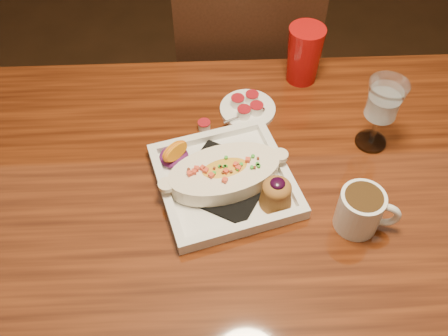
{
  "coord_description": "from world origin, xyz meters",
  "views": [
    {
      "loc": [
        -0.12,
        -0.62,
        1.61
      ],
      "look_at": [
        -0.09,
        0.06,
        0.77
      ],
      "focal_mm": 40.0,
      "sensor_mm": 36.0,
      "label": 1
    }
  ],
  "objects_px": {
    "coffee_mug": "(361,210)",
    "saucer": "(247,108)",
    "goblet": "(383,104)",
    "chair_far": "(243,84)",
    "table": "(263,220)",
    "red_tumbler": "(304,55)",
    "plate": "(228,177)"
  },
  "relations": [
    {
      "from": "chair_far",
      "to": "plate",
      "type": "height_order",
      "value": "chair_far"
    },
    {
      "from": "coffee_mug",
      "to": "table",
      "type": "bearing_deg",
      "value": 169.86
    },
    {
      "from": "goblet",
      "to": "saucer",
      "type": "relative_size",
      "value": 1.31
    },
    {
      "from": "coffee_mug",
      "to": "saucer",
      "type": "bearing_deg",
      "value": 135.34
    },
    {
      "from": "goblet",
      "to": "saucer",
      "type": "xyz_separation_m",
      "value": [
        -0.28,
        0.12,
        -0.11
      ]
    },
    {
      "from": "chair_far",
      "to": "red_tumbler",
      "type": "relative_size",
      "value": 6.18
    },
    {
      "from": "table",
      "to": "red_tumbler",
      "type": "relative_size",
      "value": 9.96
    },
    {
      "from": "coffee_mug",
      "to": "red_tumbler",
      "type": "distance_m",
      "value": 0.46
    },
    {
      "from": "chair_far",
      "to": "plate",
      "type": "xyz_separation_m",
      "value": [
        -0.08,
        -0.6,
        0.27
      ]
    },
    {
      "from": "saucer",
      "to": "red_tumbler",
      "type": "distance_m",
      "value": 0.2
    },
    {
      "from": "table",
      "to": "coffee_mug",
      "type": "relative_size",
      "value": 12.13
    },
    {
      "from": "chair_far",
      "to": "saucer",
      "type": "height_order",
      "value": "chair_far"
    },
    {
      "from": "saucer",
      "to": "table",
      "type": "bearing_deg",
      "value": -85.11
    },
    {
      "from": "table",
      "to": "saucer",
      "type": "relative_size",
      "value": 11.06
    },
    {
      "from": "table",
      "to": "goblet",
      "type": "relative_size",
      "value": 8.44
    },
    {
      "from": "goblet",
      "to": "saucer",
      "type": "height_order",
      "value": "goblet"
    },
    {
      "from": "goblet",
      "to": "saucer",
      "type": "bearing_deg",
      "value": 157.47
    },
    {
      "from": "coffee_mug",
      "to": "red_tumbler",
      "type": "height_order",
      "value": "red_tumbler"
    },
    {
      "from": "goblet",
      "to": "table",
      "type": "bearing_deg",
      "value": -151.72
    },
    {
      "from": "saucer",
      "to": "goblet",
      "type": "bearing_deg",
      "value": -22.53
    },
    {
      "from": "chair_far",
      "to": "coffee_mug",
      "type": "xyz_separation_m",
      "value": [
        0.18,
        -0.71,
        0.29
      ]
    },
    {
      "from": "coffee_mug",
      "to": "goblet",
      "type": "height_order",
      "value": "goblet"
    },
    {
      "from": "saucer",
      "to": "red_tumbler",
      "type": "relative_size",
      "value": 0.9
    },
    {
      "from": "plate",
      "to": "red_tumbler",
      "type": "height_order",
      "value": "red_tumbler"
    },
    {
      "from": "table",
      "to": "coffee_mug",
      "type": "height_order",
      "value": "coffee_mug"
    },
    {
      "from": "coffee_mug",
      "to": "saucer",
      "type": "xyz_separation_m",
      "value": [
        -0.2,
        0.33,
        -0.04
      ]
    },
    {
      "from": "table",
      "to": "saucer",
      "type": "distance_m",
      "value": 0.28
    },
    {
      "from": "red_tumbler",
      "to": "saucer",
      "type": "bearing_deg",
      "value": -141.43
    },
    {
      "from": "coffee_mug",
      "to": "goblet",
      "type": "bearing_deg",
      "value": 84.79
    },
    {
      "from": "table",
      "to": "chair_far",
      "type": "relative_size",
      "value": 1.61
    },
    {
      "from": "plate",
      "to": "red_tumbler",
      "type": "bearing_deg",
      "value": 43.48
    },
    {
      "from": "plate",
      "to": "saucer",
      "type": "bearing_deg",
      "value": 60.0
    }
  ]
}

